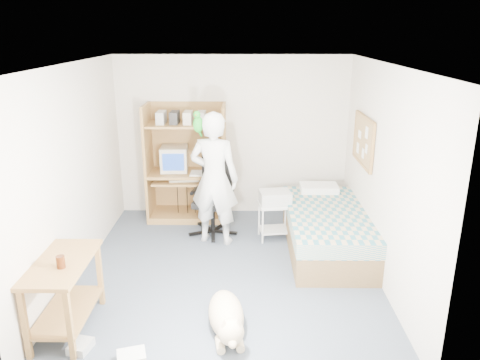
{
  "coord_description": "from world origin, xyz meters",
  "views": [
    {
      "loc": [
        0.21,
        -5.18,
        2.87
      ],
      "look_at": [
        0.14,
        0.41,
        1.05
      ],
      "focal_mm": 35.0,
      "sensor_mm": 36.0,
      "label": 1
    }
  ],
  "objects": [
    {
      "name": "wall_right",
      "position": [
        1.8,
        0.0,
        1.25
      ],
      "size": [
        0.02,
        4.0,
        2.5
      ],
      "primitive_type": "cube",
      "color": "silver",
      "rests_on": "floor"
    },
    {
      "name": "person",
      "position": [
        -0.21,
        0.85,
        0.92
      ],
      "size": [
        0.76,
        0.59,
        1.85
      ],
      "primitive_type": "imported",
      "rotation": [
        0.0,
        0.0,
        2.9
      ],
      "color": "white",
      "rests_on": "floor"
    },
    {
      "name": "corkboard",
      "position": [
        1.77,
        0.9,
        1.45
      ],
      "size": [
        0.04,
        0.94,
        0.66
      ],
      "color": "olive",
      "rests_on": "wall_right"
    },
    {
      "name": "bed",
      "position": [
        1.3,
        0.62,
        0.29
      ],
      "size": [
        1.02,
        2.02,
        0.66
      ],
      "color": "brown",
      "rests_on": "floor"
    },
    {
      "name": "pencil_cup",
      "position": [
        -0.31,
        1.65,
        0.82
      ],
      "size": [
        0.08,
        0.08,
        0.12
      ],
      "primitive_type": "cylinder",
      "color": "gold",
      "rests_on": "computer_hutch"
    },
    {
      "name": "crt_monitor",
      "position": [
        -0.89,
        1.75,
        0.96
      ],
      "size": [
        0.42,
        0.45,
        0.38
      ],
      "rotation": [
        0.0,
        0.0,
        0.06
      ],
      "color": "beige",
      "rests_on": "computer_hutch"
    },
    {
      "name": "office_chair",
      "position": [
        -0.25,
        1.16,
        0.4
      ],
      "size": [
        0.63,
        0.63,
        1.11
      ],
      "rotation": [
        0.0,
        0.0,
        -0.24
      ],
      "color": "black",
      "rests_on": "floor"
    },
    {
      "name": "parrot",
      "position": [
        -0.42,
        0.86,
        1.69
      ],
      "size": [
        0.14,
        0.24,
        0.37
      ],
      "rotation": [
        0.0,
        0.0,
        -0.24
      ],
      "color": "#127F1D",
      "rests_on": "person"
    },
    {
      "name": "printer_cart",
      "position": [
        0.62,
        0.95,
        0.35
      ],
      "size": [
        0.49,
        0.41,
        0.53
      ],
      "rotation": [
        0.0,
        0.0,
        0.14
      ],
      "color": "silver",
      "rests_on": "floor"
    },
    {
      "name": "floor_box_a",
      "position": [
        -0.81,
        -1.7,
        0.05
      ],
      "size": [
        0.3,
        0.26,
        0.1
      ],
      "primitive_type": "cube",
      "rotation": [
        0.0,
        0.0,
        0.29
      ],
      "color": "silver",
      "rests_on": "floor"
    },
    {
      "name": "ceiling",
      "position": [
        0.0,
        0.0,
        2.5
      ],
      "size": [
        3.6,
        4.0,
        0.02
      ],
      "primitive_type": "cube",
      "color": "white",
      "rests_on": "wall_back"
    },
    {
      "name": "computer_hutch",
      "position": [
        -0.7,
        1.74,
        0.82
      ],
      "size": [
        1.2,
        0.63,
        1.8
      ],
      "color": "olive",
      "rests_on": "floor"
    },
    {
      "name": "side_desk",
      "position": [
        -1.55,
        -1.2,
        0.49
      ],
      "size": [
        0.5,
        1.0,
        0.75
      ],
      "color": "olive",
      "rests_on": "floor"
    },
    {
      "name": "floor",
      "position": [
        0.0,
        0.0,
        0.0
      ],
      "size": [
        4.0,
        4.0,
        0.0
      ],
      "primitive_type": "plane",
      "color": "#454F5D",
      "rests_on": "ground"
    },
    {
      "name": "wall_left",
      "position": [
        -1.8,
        0.0,
        1.25
      ],
      "size": [
        0.02,
        4.0,
        2.5
      ],
      "primitive_type": "cube",
      "color": "silver",
      "rests_on": "floor"
    },
    {
      "name": "wall_back",
      "position": [
        0.0,
        2.0,
        1.25
      ],
      "size": [
        3.6,
        0.02,
        2.5
      ],
      "primitive_type": "cube",
      "color": "silver",
      "rests_on": "floor"
    },
    {
      "name": "floor_box_b",
      "position": [
        -1.33,
        -1.53,
        0.04
      ],
      "size": [
        0.22,
        0.25,
        0.08
      ],
      "primitive_type": "cube",
      "rotation": [
        0.0,
        0.0,
        -0.21
      ],
      "color": "#AFAFAA",
      "rests_on": "floor"
    },
    {
      "name": "printer",
      "position": [
        0.62,
        0.95,
        0.62
      ],
      "size": [
        0.46,
        0.38,
        0.18
      ],
      "primitive_type": "cube",
      "rotation": [
        0.0,
        0.0,
        0.14
      ],
      "color": "#B5B5B0",
      "rests_on": "printer_cart"
    },
    {
      "name": "drink_glass",
      "position": [
        -1.5,
        -1.32,
        0.81
      ],
      "size": [
        0.08,
        0.08,
        0.12
      ],
      "primitive_type": "cylinder",
      "color": "#421D0A",
      "rests_on": "side_desk"
    },
    {
      "name": "keyboard",
      "position": [
        -0.72,
        1.58,
        0.67
      ],
      "size": [
        0.46,
        0.2,
        0.03
      ],
      "primitive_type": "cube",
      "rotation": [
        0.0,
        0.0,
        0.1
      ],
      "color": "beige",
      "rests_on": "computer_hutch"
    },
    {
      "name": "dog",
      "position": [
        0.03,
        -1.24,
        0.18
      ],
      "size": [
        0.45,
        1.07,
        0.4
      ],
      "rotation": [
        0.0,
        0.0,
        0.15
      ],
      "color": "beige",
      "rests_on": "floor"
    }
  ]
}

